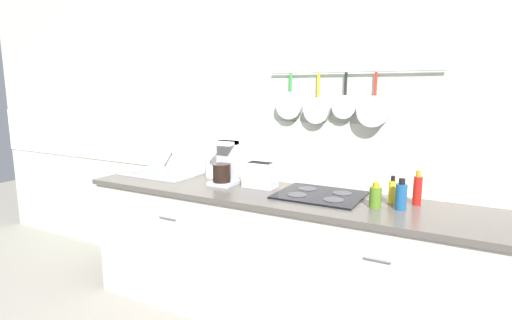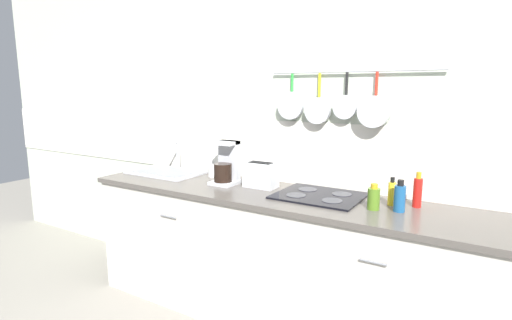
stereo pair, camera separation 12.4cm
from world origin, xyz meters
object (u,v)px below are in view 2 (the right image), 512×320
(paper_towel_roll, at_px, (216,162))
(bottle_olive_oil, at_px, (374,198))
(coffee_maker, at_px, (227,166))
(bottle_vinegar, at_px, (418,192))
(bottle_sesame_oil, at_px, (400,198))
(bottle_cooking_wine, at_px, (392,193))
(toaster, at_px, (261,175))

(paper_towel_roll, xyz_separation_m, bottle_olive_oil, (1.31, -0.23, -0.05))
(coffee_maker, relative_size, bottle_vinegar, 1.49)
(paper_towel_roll, height_order, bottle_olive_oil, paper_towel_roll)
(coffee_maker, height_order, bottle_sesame_oil, coffee_maker)
(coffee_maker, height_order, bottle_vinegar, coffee_maker)
(bottle_cooking_wine, distance_m, bottle_sesame_oil, 0.12)
(bottle_olive_oil, xyz_separation_m, bottle_cooking_wine, (0.07, 0.14, 0.01))
(bottle_sesame_oil, bearing_deg, bottle_cooking_wine, 123.00)
(coffee_maker, distance_m, bottle_sesame_oil, 1.24)
(bottle_cooking_wine, relative_size, bottle_sesame_oil, 0.93)
(bottle_olive_oil, bearing_deg, bottle_cooking_wine, 63.25)
(paper_towel_roll, relative_size, bottle_vinegar, 1.13)
(coffee_maker, distance_m, toaster, 0.28)
(bottle_cooking_wine, xyz_separation_m, bottle_vinegar, (0.14, 0.04, 0.02))
(toaster, height_order, bottle_vinegar, bottle_vinegar)
(bottle_cooking_wine, height_order, bottle_vinegar, bottle_vinegar)
(bottle_olive_oil, xyz_separation_m, bottle_sesame_oil, (0.14, 0.04, 0.01))
(coffee_maker, bearing_deg, bottle_sesame_oil, -2.13)
(coffee_maker, relative_size, bottle_olive_oil, 2.07)
(toaster, bearing_deg, bottle_cooking_wine, 1.45)
(coffee_maker, relative_size, bottle_sesame_oil, 1.71)
(bottle_olive_oil, bearing_deg, toaster, 172.04)
(coffee_maker, xyz_separation_m, bottle_cooking_wine, (1.17, 0.06, -0.05))
(coffee_maker, height_order, toaster, coffee_maker)
(bottle_sesame_oil, relative_size, bottle_vinegar, 0.87)
(toaster, distance_m, bottle_vinegar, 1.03)
(bottle_sesame_oil, bearing_deg, toaster, 175.24)
(toaster, height_order, bottle_olive_oil, toaster)
(toaster, relative_size, bottle_olive_oil, 1.61)
(bottle_cooking_wine, relative_size, bottle_vinegar, 0.81)
(coffee_maker, xyz_separation_m, toaster, (0.27, 0.03, -0.04))
(bottle_sesame_oil, bearing_deg, paper_towel_roll, 172.22)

